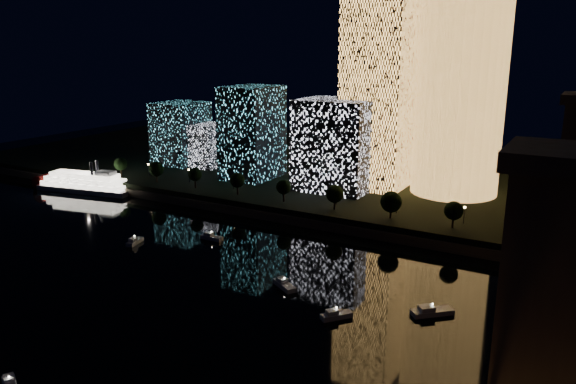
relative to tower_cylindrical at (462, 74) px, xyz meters
name	(u,v)px	position (x,y,z in m)	size (l,w,h in m)	color
ground	(196,347)	(-19.46, -131.59, -49.34)	(520.00, 520.00, 0.00)	black
far_bank	(424,178)	(-19.46, 28.41, -46.84)	(420.00, 160.00, 5.00)	black
seawall	(354,229)	(-19.46, -49.59, -47.84)	(420.00, 6.00, 3.00)	#6B5E4C
tower_cylindrical	(462,74)	(0.00, 0.00, 0.00)	(34.00, 34.00, 88.43)	#FFB051
tower_rectangular	(379,90)	(-29.58, -5.08, -6.68)	(23.67, 23.67, 75.33)	#FFB051
midrise_blocks	(259,138)	(-78.88, -13.75, -28.00)	(108.56, 31.96, 38.14)	white
truss_bridge	(558,350)	(45.53, -127.87, -33.09)	(13.00, 266.00, 50.00)	#162D49
riverboat	(81,183)	(-140.13, -55.94, -45.82)	(46.49, 17.34, 13.74)	silver
motorboats	(232,318)	(-19.18, -118.99, -48.53)	(116.12, 85.56, 2.78)	silver
esplanade_trees	(291,188)	(-46.59, -43.59, -38.87)	(165.47, 6.97, 8.98)	black
street_lamps	(282,186)	(-53.46, -37.59, -40.32)	(132.70, 0.70, 5.65)	black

